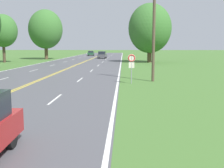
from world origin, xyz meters
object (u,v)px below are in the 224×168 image
Objects in this scene: traffic_sign at (132,62)px; tree_mid_treeline at (46,29)px; car_dark_grey_sedan_approaching at (102,55)px; car_dark_green_sedan_mid_near at (91,53)px; tree_right_cluster at (3,31)px; tree_left_verge at (150,28)px.

tree_mid_treeline is (-17.69, 39.68, 4.80)m from traffic_sign.
traffic_sign is 0.53× the size of car_dark_grey_sedan_approaching.
car_dark_green_sedan_mid_near is at bearing -162.57° from car_dark_grey_sedan_approaching.
car_dark_green_sedan_mid_near is at bearing 71.72° from tree_right_cluster.
tree_mid_treeline reaches higher than car_dark_grey_sedan_approaching.
car_dark_green_sedan_mid_near is at bearing 71.97° from tree_mid_treeline.
traffic_sign is 0.48× the size of car_dark_green_sedan_mid_near.
car_dark_grey_sedan_approaching is at bearing 97.27° from traffic_sign.
tree_right_cluster is at bearing 159.51° from car_dark_green_sedan_mid_near.
tree_right_cluster reaches higher than car_dark_green_sedan_mid_near.
tree_mid_treeline is 24.34m from car_dark_green_sedan_mid_near.
tree_right_cluster is (-25.87, -1.26, -0.44)m from tree_left_verge.
car_dark_green_sedan_mid_near is (-10.37, 62.17, -0.96)m from traffic_sign.
tree_mid_treeline is 2.25× the size of car_dark_green_sedan_mid_near.
car_dark_grey_sedan_approaching is (11.97, 5.21, -5.71)m from tree_mid_treeline.
tree_left_verge is 1.23× the size of tree_right_cluster.
tree_left_verge is at bearing 2.78° from tree_right_cluster.
tree_left_verge is at bearing -159.04° from car_dark_green_sedan_mid_near.
car_dark_green_sedan_mid_near is at bearing 99.47° from traffic_sign.
traffic_sign is 29.20m from tree_left_verge.
car_dark_grey_sedan_approaching is 17.89m from car_dark_green_sedan_mid_near.
tree_left_verge is at bearing 82.06° from traffic_sign.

